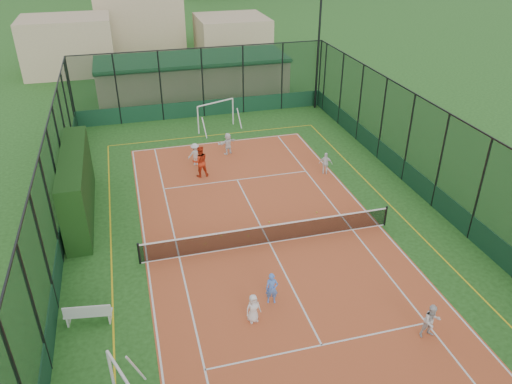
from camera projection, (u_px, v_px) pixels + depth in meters
ground at (269, 243)px, 22.73m from camera, size 300.00×300.00×0.00m
court_slab at (269, 243)px, 22.73m from camera, size 11.17×23.97×0.01m
tennis_net at (270, 233)px, 22.47m from camera, size 11.67×0.12×1.06m
perimeter_fence at (270, 195)px, 21.51m from camera, size 18.12×34.12×5.00m
floodlight_ne at (318, 54)px, 36.68m from camera, size 0.60×0.26×8.25m
clubhouse at (193, 77)px, 40.50m from camera, size 15.20×7.20×3.15m
hedge_left at (77, 185)px, 24.15m from camera, size 1.11×7.42×3.25m
white_bench at (88, 313)px, 18.08m from camera, size 1.74×0.72×0.95m
futsal_goal_far at (216, 116)px, 34.37m from camera, size 3.07×1.91×1.91m
child_near_left at (253, 308)px, 18.10m from camera, size 0.63×0.47×1.18m
child_near_mid at (272, 288)px, 18.95m from camera, size 0.54×0.42×1.32m
child_near_right at (431, 321)px, 17.39m from camera, size 0.68×0.54×1.37m
child_far_left at (195, 154)px, 29.49m from camera, size 0.93×0.59×1.37m
child_far_right at (326, 163)px, 28.50m from camera, size 0.82×0.60×1.30m
child_far_back at (228, 143)px, 30.87m from camera, size 1.33×0.89×1.38m
coach at (200, 161)px, 28.09m from camera, size 0.93×0.74×1.83m
tennis_balls at (252, 229)px, 23.65m from camera, size 5.93×1.29×0.07m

